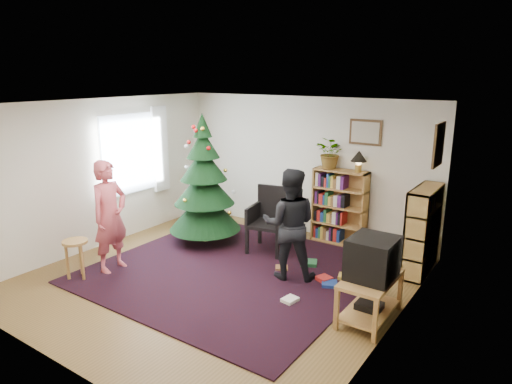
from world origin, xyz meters
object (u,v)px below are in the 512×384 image
Objects in this scene: christmas_tree at (204,190)px; picture_back at (365,132)px; stool at (76,249)px; potted_plant at (331,153)px; bookshelf_back at (340,206)px; crt_tv at (372,258)px; table_lamp at (359,158)px; picture_right at (439,145)px; tv_stand at (370,294)px; bookshelf_right at (423,230)px; armchair at (272,217)px; person_by_chair at (290,224)px; person_standing at (110,216)px.

picture_back is at bearing 32.31° from christmas_tree.
christmas_tree is at bearing 76.14° from stool.
bookshelf_back is at bearing 0.00° from potted_plant.
potted_plant is (-1.60, 2.19, 0.78)m from crt_tv.
stool is 4.61m from table_lamp.
bookshelf_back is (-0.34, -0.14, -1.29)m from picture_back.
picture_right reaches higher than tv_stand.
bookshelf_right is (3.47, 0.86, -0.28)m from christmas_tree.
bookshelf_back reaches higher than stool.
christmas_tree is 3.47m from crt_tv.
table_lamp is at bearing 0.00° from potted_plant.
potted_plant is 1.52× the size of table_lamp.
tv_stand is (1.41, -2.19, -0.34)m from bookshelf_back.
christmas_tree reaches higher than bookshelf_back.
stool is (-2.49, -3.50, -0.21)m from bookshelf_back.
armchair is at bearing -171.24° from picture_right.
armchair is at bearing 102.64° from bookshelf_right.
picture_right is 1.30m from bookshelf_right.
picture_right is at bearing 35.09° from stool.
person_by_chair is 1.90m from table_lamp.
tv_stand is 0.58× the size of person_by_chair.
person_by_chair is (-1.40, 0.47, 0.01)m from crt_tv.
picture_back is at bearing 151.31° from picture_right.
christmas_tree is (-3.60, -0.72, -1.01)m from picture_right.
bookshelf_back reaches higher than tv_stand.
picture_back is at bearing -125.88° from person_by_chair.
christmas_tree reaches higher than person_standing.
person_by_chair is (-1.65, -1.14, -1.14)m from picture_right.
christmas_tree is 3.84× the size of stool.
armchair is (-1.11, -1.10, -1.36)m from picture_back.
crt_tv reaches higher than stool.
table_lamp reaches higher than tv_stand.
potted_plant is at bearing 180.00° from bookshelf_back.
bookshelf_right is at bearing -26.17° from picture_back.
potted_plant is (-1.61, 2.19, 1.25)m from tv_stand.
picture_right is (1.33, -0.73, 0.00)m from picture_back.
picture_back is 0.92× the size of picture_right.
person_standing reaches higher than tv_stand.
bookshelf_back is (1.94, 1.31, -0.28)m from christmas_tree.
christmas_tree is 4.00× the size of crt_tv.
armchair is (-0.77, -0.96, -0.08)m from bookshelf_back.
picture_right is 2.31m from person_by_chair.
potted_plant is (2.29, 3.50, 1.12)m from stool.
stool is (-1.71, -2.54, -0.13)m from armchair.
person_standing is at bearing -131.09° from table_lamp.
picture_back is at bearing 114.67° from tv_stand.
table_lamp is at bearing -44.82° from person_standing.
potted_plant is (-1.86, 0.59, -0.38)m from picture_right.
armchair is at bearing -135.17° from picture_back.
person_by_chair is at bearing -12.17° from christmas_tree.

